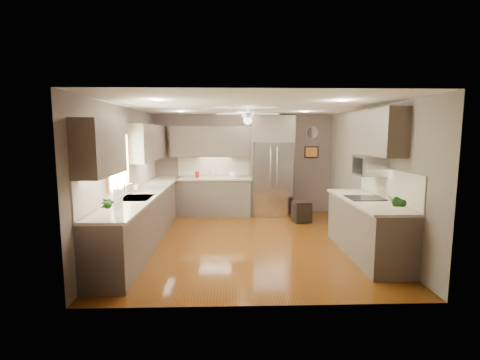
{
  "coord_description": "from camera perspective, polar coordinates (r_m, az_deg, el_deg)",
  "views": [
    {
      "loc": [
        -0.36,
        -6.34,
        2.0
      ],
      "look_at": [
        -0.14,
        0.6,
        1.09
      ],
      "focal_mm": 26.0,
      "sensor_mm": 36.0,
      "label": 1
    }
  ],
  "objects": [
    {
      "name": "recessed_lights",
      "position": [
        6.77,
        0.9,
        11.67
      ],
      "size": [
        2.84,
        3.14,
        0.01
      ],
      "color": "white",
      "rests_on": "ceiling"
    },
    {
      "name": "back_run",
      "position": [
        8.69,
        -4.21,
        -2.57
      ],
      "size": [
        1.85,
        0.65,
        1.45
      ],
      "color": "#4D4338",
      "rests_on": "ground"
    },
    {
      "name": "floor",
      "position": [
        6.66,
        1.37,
        -9.98
      ],
      "size": [
        5.0,
        5.0,
        0.0
      ],
      "primitive_type": "plane",
      "color": "#4B270A",
      "rests_on": "ground"
    },
    {
      "name": "soap_bottle",
      "position": [
        6.73,
        -16.53,
        -1.12
      ],
      "size": [
        0.09,
        0.09,
        0.18
      ],
      "primitive_type": "imported",
      "rotation": [
        0.0,
        0.0,
        -0.12
      ],
      "color": "white",
      "rests_on": "left_run"
    },
    {
      "name": "sink",
      "position": [
        6.15,
        -16.64,
        -3.06
      ],
      "size": [
        0.5,
        0.7,
        0.32
      ],
      "color": "silver",
      "rests_on": "left_run"
    },
    {
      "name": "microwave",
      "position": [
        6.29,
        20.49,
        2.27
      ],
      "size": [
        0.43,
        0.55,
        0.34
      ],
      "color": "silver",
      "rests_on": "wall_right"
    },
    {
      "name": "canister_a",
      "position": [
        8.63,
        -7.04,
        0.91
      ],
      "size": [
        0.12,
        0.12,
        0.16
      ],
      "primitive_type": "cylinder",
      "rotation": [
        0.0,
        0.0,
        0.27
      ],
      "color": "maroon",
      "rests_on": "back_run"
    },
    {
      "name": "ceiling_fan",
      "position": [
        6.66,
        1.28,
        10.35
      ],
      "size": [
        1.18,
        1.18,
        0.32
      ],
      "color": "white",
      "rests_on": "ceiling"
    },
    {
      "name": "left_run",
      "position": [
        6.86,
        -15.3,
        -5.55
      ],
      "size": [
        0.65,
        4.7,
        1.45
      ],
      "color": "#4D4338",
      "rests_on": "ground"
    },
    {
      "name": "wall_front",
      "position": [
        3.93,
        3.43,
        -3.53
      ],
      "size": [
        4.5,
        0.0,
        4.5
      ],
      "primitive_type": "plane",
      "rotation": [
        -1.57,
        0.0,
        0.0
      ],
      "color": "#66584E",
      "rests_on": "ground"
    },
    {
      "name": "stool",
      "position": [
        8.12,
        10.05,
        -5.15
      ],
      "size": [
        0.43,
        0.43,
        0.46
      ],
      "color": "black",
      "rests_on": "ground"
    },
    {
      "name": "refrigerator",
      "position": [
        8.61,
        5.26,
        2.05
      ],
      "size": [
        1.06,
        0.75,
        2.45
      ],
      "color": "silver",
      "rests_on": "ground"
    },
    {
      "name": "framed_print",
      "position": [
        9.08,
        11.65,
        4.5
      ],
      "size": [
        0.36,
        0.03,
        0.3
      ],
      "color": "black",
      "rests_on": "wall_back"
    },
    {
      "name": "ceiling",
      "position": [
        6.37,
        1.44,
        11.99
      ],
      "size": [
        5.0,
        5.0,
        0.0
      ],
      "primitive_type": "plane",
      "rotation": [
        3.14,
        0.0,
        0.0
      ],
      "color": "white",
      "rests_on": "ground"
    },
    {
      "name": "window",
      "position": [
        6.15,
        -19.46,
        2.86
      ],
      "size": [
        0.05,
        1.12,
        0.92
      ],
      "color": "#BFF2B2",
      "rests_on": "wall_left"
    },
    {
      "name": "potted_plant_left",
      "position": [
        4.87,
        -21.12,
        -3.65
      ],
      "size": [
        0.2,
        0.16,
        0.32
      ],
      "primitive_type": "imported",
      "rotation": [
        0.0,
        0.0,
        0.29
      ],
      "color": "#1F5C1A",
      "rests_on": "left_run"
    },
    {
      "name": "uppers",
      "position": [
        7.07,
        -4.95,
        6.42
      ],
      "size": [
        4.5,
        4.7,
        0.95
      ],
      "color": "#4D4338",
      "rests_on": "wall_left"
    },
    {
      "name": "paper_towel",
      "position": [
        5.21,
        -19.38,
        -3.11
      ],
      "size": [
        0.13,
        0.13,
        0.33
      ],
      "color": "white",
      "rests_on": "left_run"
    },
    {
      "name": "wall_left",
      "position": [
        6.66,
        -18.3,
        0.65
      ],
      "size": [
        0.0,
        5.0,
        5.0
      ],
      "primitive_type": "plane",
      "rotation": [
        1.57,
        0.0,
        1.57
      ],
      "color": "#66584E",
      "rests_on": "ground"
    },
    {
      "name": "wall_clock",
      "position": [
        9.08,
        11.72,
        7.66
      ],
      "size": [
        0.3,
        0.03,
        0.3
      ],
      "color": "white",
      "rests_on": "wall_back"
    },
    {
      "name": "wall_right",
      "position": [
        6.9,
        20.4,
        0.78
      ],
      "size": [
        0.0,
        5.0,
        5.0
      ],
      "primitive_type": "plane",
      "rotation": [
        1.57,
        0.0,
        -1.57
      ],
      "color": "#66584E",
      "rests_on": "ground"
    },
    {
      "name": "potted_plant_right",
      "position": [
        5.16,
        24.18,
        -3.2
      ],
      "size": [
        0.22,
        0.2,
        0.33
      ],
      "primitive_type": "imported",
      "rotation": [
        0.0,
        0.0,
        0.36
      ],
      "color": "#1F5C1A",
      "rests_on": "right_run"
    },
    {
      "name": "canister_c",
      "position": [
        8.66,
        -4.76,
        1.03
      ],
      "size": [
        0.12,
        0.12,
        0.19
      ],
      "primitive_type": "cylinder",
      "rotation": [
        0.0,
        0.0,
        -0.04
      ],
      "color": "#C4BA93",
      "rests_on": "back_run"
    },
    {
      "name": "bowl",
      "position": [
        8.63,
        -1.23,
        0.62
      ],
      "size": [
        0.29,
        0.29,
        0.06
      ],
      "primitive_type": "imported",
      "rotation": [
        0.0,
        0.0,
        -0.37
      ],
      "color": "#C4BA93",
      "rests_on": "back_run"
    },
    {
      "name": "wall_back",
      "position": [
        8.88,
        0.5,
        2.65
      ],
      "size": [
        4.5,
        0.0,
        4.5
      ],
      "primitive_type": "plane",
      "rotation": [
        1.57,
        0.0,
        0.0
      ],
      "color": "#66584E",
      "rests_on": "ground"
    },
    {
      "name": "right_run",
      "position": [
        6.19,
        20.1,
        -7.16
      ],
      "size": [
        0.7,
        2.2,
        1.45
      ],
      "color": "#4D4338",
      "rests_on": "ground"
    }
  ]
}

